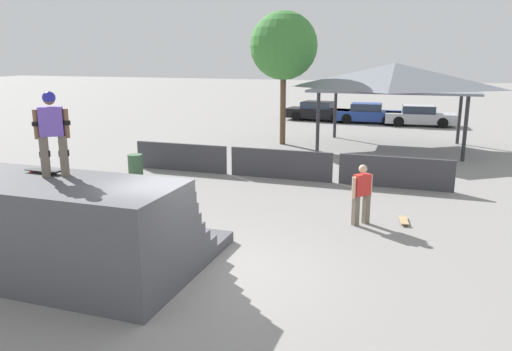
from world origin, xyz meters
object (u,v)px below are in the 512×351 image
at_px(skater_on_deck, 52,128).
at_px(skateboard_on_deck, 44,171).
at_px(trash_bin, 135,166).
at_px(parked_car_black, 319,111).
at_px(parked_car_blue, 367,114).
at_px(parked_car_silver, 420,116).
at_px(bystander_walking, 362,192).
at_px(tree_beside_pavilion, 284,46).
at_px(skateboard_on_ground, 404,221).

distance_m(skater_on_deck, skateboard_on_deck, 0.97).
distance_m(skateboard_on_deck, trash_bin, 7.92).
bearing_deg(parked_car_black, skater_on_deck, -83.85).
bearing_deg(trash_bin, parked_car_blue, 71.12).
xyz_separation_m(skateboard_on_deck, parked_car_silver, (6.82, 24.93, -1.45)).
xyz_separation_m(bystander_walking, tree_beside_pavilion, (-5.26, 11.04, 3.84)).
bearing_deg(parked_car_black, bystander_walking, -69.23).
relative_size(skateboard_on_ground, trash_bin, 0.91).
bearing_deg(bystander_walking, parked_car_black, -121.67).
distance_m(bystander_walking, skateboard_on_ground, 1.45).
bearing_deg(skateboard_on_ground, bystander_walking, -73.67).
bearing_deg(skateboard_on_ground, skater_on_deck, -58.48).
distance_m(tree_beside_pavilion, parked_car_black, 10.55).
relative_size(skateboard_on_ground, parked_car_blue, 0.18).
distance_m(trash_bin, parked_car_blue, 19.00).
height_order(tree_beside_pavilion, trash_bin, tree_beside_pavilion).
bearing_deg(tree_beside_pavilion, parked_car_blue, 72.16).
xyz_separation_m(skater_on_deck, skateboard_on_deck, (-0.37, 0.10, -0.90)).
bearing_deg(bystander_walking, parked_car_blue, -130.28).
bearing_deg(trash_bin, skateboard_on_ground, -12.38).
bearing_deg(parked_car_black, skateboard_on_deck, -84.68).
relative_size(tree_beside_pavilion, parked_car_silver, 1.47).
xyz_separation_m(trash_bin, parked_car_black, (2.90, 18.18, 0.18)).
height_order(skateboard_on_deck, skateboard_on_ground, skateboard_on_deck).
bearing_deg(trash_bin, tree_beside_pavilion, 69.96).
bearing_deg(skater_on_deck, tree_beside_pavilion, 55.73).
height_order(tree_beside_pavilion, parked_car_blue, tree_beside_pavilion).
height_order(skater_on_deck, bystander_walking, skater_on_deck).
relative_size(skateboard_on_ground, parked_car_black, 0.17).
xyz_separation_m(parked_car_blue, parked_car_silver, (3.25, -0.36, -0.00)).
distance_m(skateboard_on_deck, bystander_walking, 7.57).
distance_m(skateboard_on_deck, parked_car_silver, 25.88).
height_order(skater_on_deck, parked_car_black, skater_on_deck).
bearing_deg(parked_car_silver, parked_car_blue, 169.24).
xyz_separation_m(skateboard_on_ground, parked_car_black, (-6.53, 20.25, 0.55)).
xyz_separation_m(skater_on_deck, bystander_walking, (5.40, 4.85, -2.06)).
bearing_deg(skateboard_on_deck, skater_on_deck, -10.91).
bearing_deg(skateboard_on_deck, skateboard_on_ground, 41.31).
bearing_deg(trash_bin, parked_car_black, 80.94).
bearing_deg(skateboard_on_deck, trash_bin, 113.35).
height_order(skater_on_deck, parked_car_silver, skater_on_deck).
distance_m(skater_on_deck, parked_car_black, 25.69).
distance_m(skateboard_on_deck, skateboard_on_ground, 8.85).
xyz_separation_m(bystander_walking, trash_bin, (-8.35, 2.56, -0.46)).
height_order(bystander_walking, parked_car_black, bystander_walking).
bearing_deg(parked_car_silver, bystander_walking, -97.40).
bearing_deg(skater_on_deck, parked_car_silver, 41.80).
height_order(trash_bin, parked_car_blue, parked_car_blue).
bearing_deg(parked_car_black, tree_beside_pavilion, -82.81).
relative_size(skater_on_deck, trash_bin, 1.95).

